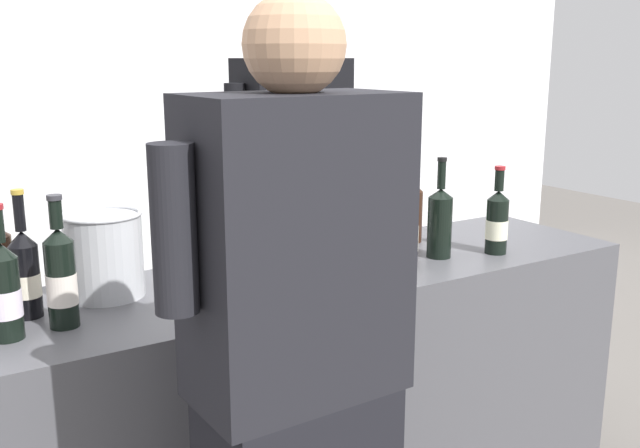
{
  "coord_description": "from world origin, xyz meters",
  "views": [
    {
      "loc": [
        -1.11,
        -1.82,
        1.57
      ],
      "look_at": [
        0.02,
        0.0,
        1.07
      ],
      "focal_mm": 40.03,
      "sensor_mm": 36.0,
      "label": 1
    }
  ],
  "objects_px": {
    "wine_glass": "(346,230)",
    "person_guest": "(297,426)",
    "wine_bottle_4": "(497,222)",
    "ice_bucket": "(104,254)",
    "wine_bottle_7": "(213,244)",
    "wine_bottle_1": "(243,239)",
    "wine_bottle_3": "(406,231)",
    "wine_bottle_5": "(4,290)",
    "potted_shrub": "(318,223)",
    "wine_bottle_10": "(61,278)",
    "wine_bottle_0": "(279,248)",
    "person_server": "(293,230)",
    "wine_bottle_2": "(25,273)",
    "wine_bottle_9": "(440,221)",
    "wine_bottle_6": "(412,210)"
  },
  "relations": [
    {
      "from": "wine_glass",
      "to": "person_guest",
      "type": "xyz_separation_m",
      "value": [
        -0.52,
        -0.6,
        -0.23
      ]
    },
    {
      "from": "wine_bottle_4",
      "to": "ice_bucket",
      "type": "distance_m",
      "value": 1.28
    },
    {
      "from": "wine_bottle_7",
      "to": "wine_glass",
      "type": "distance_m",
      "value": 0.42
    },
    {
      "from": "wine_bottle_1",
      "to": "wine_bottle_7",
      "type": "xyz_separation_m",
      "value": [
        -0.12,
        -0.06,
        0.02
      ]
    },
    {
      "from": "wine_bottle_3",
      "to": "wine_bottle_4",
      "type": "distance_m",
      "value": 0.37
    },
    {
      "from": "person_guest",
      "to": "wine_bottle_5",
      "type": "bearing_deg",
      "value": 128.96
    },
    {
      "from": "potted_shrub",
      "to": "wine_bottle_10",
      "type": "bearing_deg",
      "value": -139.2
    },
    {
      "from": "wine_bottle_1",
      "to": "wine_bottle_5",
      "type": "distance_m",
      "value": 0.72
    },
    {
      "from": "wine_bottle_0",
      "to": "ice_bucket",
      "type": "xyz_separation_m",
      "value": [
        -0.45,
        0.19,
        0.0
      ]
    },
    {
      "from": "wine_bottle_3",
      "to": "person_server",
      "type": "height_order",
      "value": "person_server"
    },
    {
      "from": "wine_bottle_2",
      "to": "person_server",
      "type": "xyz_separation_m",
      "value": [
        1.15,
        0.64,
        -0.17
      ]
    },
    {
      "from": "wine_glass",
      "to": "potted_shrub",
      "type": "height_order",
      "value": "potted_shrub"
    },
    {
      "from": "wine_bottle_0",
      "to": "person_server",
      "type": "bearing_deg",
      "value": 57.68
    },
    {
      "from": "wine_bottle_1",
      "to": "wine_bottle_9",
      "type": "xyz_separation_m",
      "value": [
        0.64,
        -0.16,
        0.01
      ]
    },
    {
      "from": "wine_bottle_1",
      "to": "wine_bottle_5",
      "type": "bearing_deg",
      "value": -166.68
    },
    {
      "from": "wine_bottle_4",
      "to": "wine_bottle_7",
      "type": "relative_size",
      "value": 0.88
    },
    {
      "from": "wine_bottle_10",
      "to": "wine_bottle_5",
      "type": "bearing_deg",
      "value": -175.04
    },
    {
      "from": "wine_bottle_4",
      "to": "wine_bottle_2",
      "type": "bearing_deg",
      "value": 172.5
    },
    {
      "from": "wine_bottle_10",
      "to": "wine_bottle_2",
      "type": "bearing_deg",
      "value": 117.55
    },
    {
      "from": "wine_bottle_1",
      "to": "wine_bottle_4",
      "type": "relative_size",
      "value": 1.07
    },
    {
      "from": "wine_bottle_5",
      "to": "potted_shrub",
      "type": "height_order",
      "value": "wine_bottle_5"
    },
    {
      "from": "wine_bottle_4",
      "to": "person_server",
      "type": "bearing_deg",
      "value": 110.98
    },
    {
      "from": "wine_bottle_7",
      "to": "person_server",
      "type": "xyz_separation_m",
      "value": [
        0.65,
        0.66,
        -0.18
      ]
    },
    {
      "from": "wine_bottle_1",
      "to": "wine_bottle_7",
      "type": "bearing_deg",
      "value": -154.26
    },
    {
      "from": "ice_bucket",
      "to": "wine_bottle_3",
      "type": "bearing_deg",
      "value": -13.77
    },
    {
      "from": "wine_bottle_4",
      "to": "ice_bucket",
      "type": "bearing_deg",
      "value": 168.55
    },
    {
      "from": "wine_bottle_9",
      "to": "potted_shrub",
      "type": "height_order",
      "value": "wine_bottle_9"
    },
    {
      "from": "wine_bottle_4",
      "to": "person_guest",
      "type": "distance_m",
      "value": 1.21
    },
    {
      "from": "ice_bucket",
      "to": "person_guest",
      "type": "bearing_deg",
      "value": -77.15
    },
    {
      "from": "wine_bottle_5",
      "to": "wine_bottle_10",
      "type": "xyz_separation_m",
      "value": [
        0.13,
        0.01,
        0.01
      ]
    },
    {
      "from": "wine_glass",
      "to": "ice_bucket",
      "type": "bearing_deg",
      "value": 166.86
    },
    {
      "from": "wine_bottle_1",
      "to": "ice_bucket",
      "type": "bearing_deg",
      "value": 176.39
    },
    {
      "from": "wine_bottle_4",
      "to": "wine_bottle_9",
      "type": "bearing_deg",
      "value": 161.82
    },
    {
      "from": "wine_bottle_1",
      "to": "wine_bottle_3",
      "type": "height_order",
      "value": "wine_bottle_3"
    },
    {
      "from": "wine_bottle_0",
      "to": "wine_bottle_1",
      "type": "bearing_deg",
      "value": 102.03
    },
    {
      "from": "wine_bottle_1",
      "to": "person_server",
      "type": "xyz_separation_m",
      "value": [
        0.52,
        0.6,
        -0.16
      ]
    },
    {
      "from": "wine_glass",
      "to": "wine_bottle_7",
      "type": "bearing_deg",
      "value": 169.3
    },
    {
      "from": "wine_bottle_9",
      "to": "wine_bottle_4",
      "type": "bearing_deg",
      "value": -18.18
    },
    {
      "from": "ice_bucket",
      "to": "person_server",
      "type": "bearing_deg",
      "value": 31.74
    },
    {
      "from": "wine_bottle_0",
      "to": "wine_bottle_2",
      "type": "relative_size",
      "value": 0.94
    },
    {
      "from": "wine_bottle_3",
      "to": "wine_bottle_9",
      "type": "xyz_separation_m",
      "value": [
        0.17,
        0.03,
        0.01
      ]
    },
    {
      "from": "person_server",
      "to": "person_guest",
      "type": "bearing_deg",
      "value": -119.58
    },
    {
      "from": "wine_bottle_0",
      "to": "potted_shrub",
      "type": "height_order",
      "value": "wine_bottle_0"
    },
    {
      "from": "wine_bottle_6",
      "to": "wine_bottle_7",
      "type": "bearing_deg",
      "value": -172.51
    },
    {
      "from": "wine_bottle_1",
      "to": "wine_bottle_6",
      "type": "xyz_separation_m",
      "value": [
        0.7,
        0.05,
        0.01
      ]
    },
    {
      "from": "wine_bottle_1",
      "to": "wine_bottle_3",
      "type": "relative_size",
      "value": 0.99
    },
    {
      "from": "wine_bottle_4",
      "to": "wine_glass",
      "type": "height_order",
      "value": "wine_bottle_4"
    },
    {
      "from": "wine_bottle_6",
      "to": "person_server",
      "type": "distance_m",
      "value": 0.61
    },
    {
      "from": "wine_glass",
      "to": "person_server",
      "type": "bearing_deg",
      "value": 72.3
    },
    {
      "from": "wine_bottle_1",
      "to": "wine_glass",
      "type": "distance_m",
      "value": 0.32
    }
  ]
}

